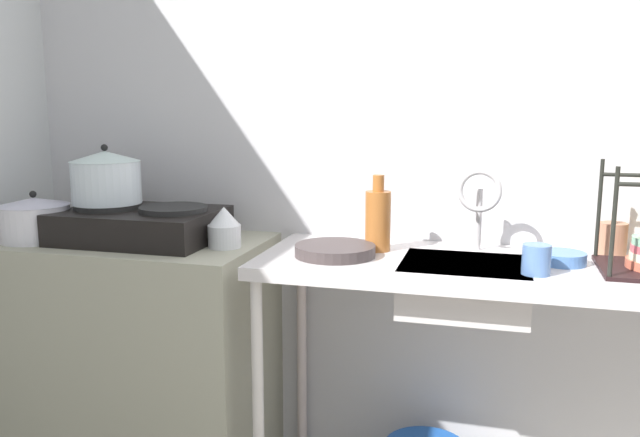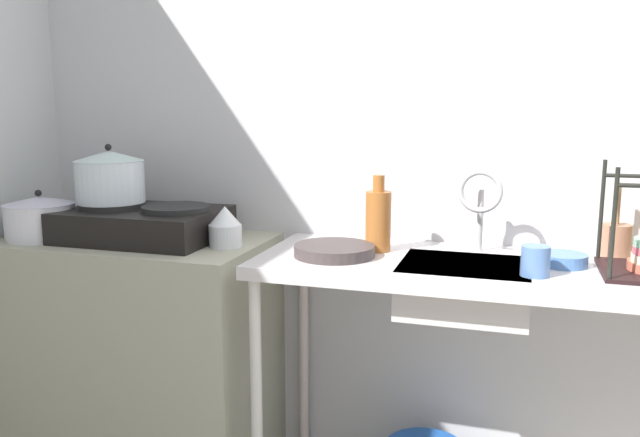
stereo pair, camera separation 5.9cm
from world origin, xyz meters
TOP-DOWN VIEW (x-y plane):
  - counter_concrete at (-1.82, 1.14)m, footprint 0.92×0.54m
  - counter_sink at (-0.64, 1.14)m, footprint 1.35×0.54m
  - stove at (-1.79, 1.14)m, footprint 0.54×0.39m
  - pot_on_left_burner at (-1.92, 1.14)m, footprint 0.24×0.24m
  - pot_beside_stove at (-2.14, 1.04)m, footprint 0.24×0.24m
  - percolator at (-1.46, 1.11)m, footprint 0.11×0.11m
  - sink_basin at (-0.67, 1.11)m, footprint 0.38×0.32m
  - faucet at (-0.64, 1.25)m, footprint 0.14×0.08m
  - frying_pan at (-1.07, 1.09)m, footprint 0.25×0.25m
  - cup_by_rack at (-0.48, 1.02)m, footprint 0.08×0.08m
  - small_bowl_on_drainboard at (-0.40, 1.17)m, footprint 0.14×0.14m
  - bottle_by_sink at (-0.96, 1.20)m, footprint 0.08×0.08m
  - utensil_jar at (-0.23, 1.34)m, footprint 0.09×0.09m

SIDE VIEW (x-z plane):
  - counter_concrete at x=-1.82m, z-range 0.00..0.87m
  - counter_sink at x=-0.64m, z-range 0.36..1.23m
  - sink_basin at x=-0.67m, z-range 0.72..0.87m
  - frying_pan at x=-1.07m, z-range 0.87..0.91m
  - small_bowl_on_drainboard at x=-0.40m, z-range 0.87..0.91m
  - cup_by_rack at x=-0.48m, z-range 0.87..0.96m
  - utensil_jar at x=-0.23m, z-range 0.81..1.04m
  - stove at x=-1.79m, z-range 0.87..0.99m
  - percolator at x=-1.46m, z-range 0.87..1.01m
  - pot_beside_stove at x=-2.14m, z-range 0.86..1.03m
  - bottle_by_sink at x=-0.96m, z-range 0.85..1.10m
  - faucet at x=-0.64m, z-range 0.92..1.19m
  - pot_on_left_burner at x=-1.92m, z-range 0.99..1.19m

